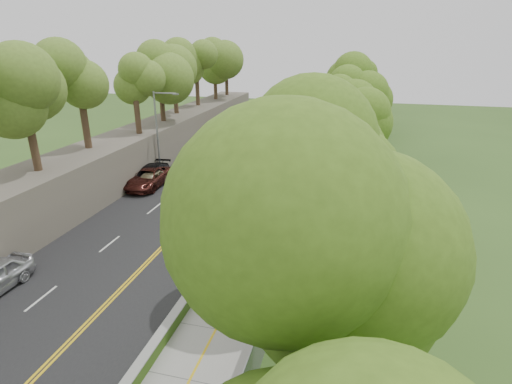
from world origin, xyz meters
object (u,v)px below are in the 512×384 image
at_px(signpost, 213,257).
at_px(car_2, 149,178).
at_px(person_far, 309,164).
at_px(streetlight, 159,128).
at_px(construction_barrel, 326,149).
at_px(concrete_block, 286,238).
at_px(painter_0, 232,238).

relative_size(signpost, car_2, 0.54).
bearing_deg(person_far, signpost, 71.71).
bearing_deg(streetlight, signpost, -55.92).
distance_m(construction_barrel, concrete_block, 23.14).
bearing_deg(construction_barrel, concrete_block, -91.21).
distance_m(concrete_block, painter_0, 3.61).
relative_size(signpost, person_far, 1.61).
bearing_deg(concrete_block, signpost, -115.16).
distance_m(streetlight, construction_barrel, 19.47).
relative_size(car_2, painter_0, 2.99).
xyz_separation_m(concrete_block, car_2, (-13.84, 7.64, 0.38)).
xyz_separation_m(construction_barrel, person_far, (-0.97, -8.08, 0.54)).
bearing_deg(painter_0, car_2, 36.93).
xyz_separation_m(concrete_block, painter_0, (-3.04, -1.87, 0.55)).
bearing_deg(person_far, construction_barrel, -108.97).
relative_size(construction_barrel, person_far, 0.44).
distance_m(streetlight, signpost, 20.72).
bearing_deg(signpost, car_2, 129.33).
relative_size(streetlight, concrete_block, 6.50).
bearing_deg(streetlight, car_2, -82.94).
relative_size(streetlight, signpost, 2.58).
relative_size(car_2, person_far, 2.98).
bearing_deg(streetlight, person_far, 15.88).
height_order(signpost, construction_barrel, signpost).
bearing_deg(construction_barrel, streetlight, -140.89).
height_order(concrete_block, person_far, person_far).
relative_size(painter_0, person_far, 1.00).
bearing_deg(car_2, concrete_block, -29.36).
xyz_separation_m(signpost, painter_0, (-0.28, 4.02, -0.95)).
xyz_separation_m(painter_0, person_far, (2.55, 16.92, 0.00)).
xyz_separation_m(streetlight, person_far, (13.79, 3.92, -3.63)).
bearing_deg(painter_0, concrete_block, -70.17).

